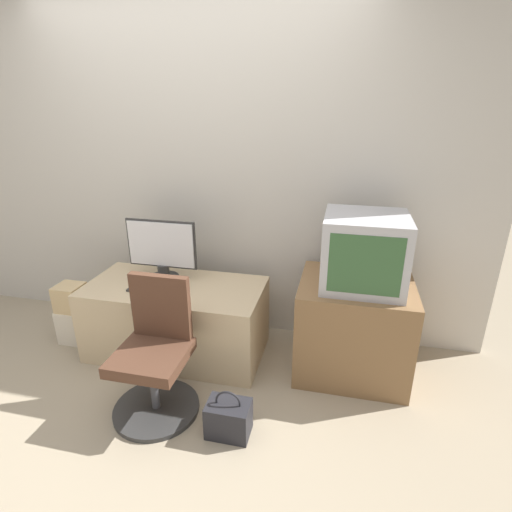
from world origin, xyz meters
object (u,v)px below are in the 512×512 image
object	(u,v)px
mouse	(183,291)
cardboard_box_lower	(75,324)
main_monitor	(162,250)
office_chair	(155,359)
crt_tv	(364,251)
keyboard	(152,290)
handbag	(229,418)

from	to	relation	value
mouse	cardboard_box_lower	world-z (taller)	mouse
main_monitor	cardboard_box_lower	bearing A→B (deg)	-168.68
main_monitor	cardboard_box_lower	distance (m)	0.98
office_chair	crt_tv	bearing A→B (deg)	28.17
keyboard	office_chair	distance (m)	0.57
cardboard_box_lower	mouse	bearing A→B (deg)	-3.22
keyboard	mouse	world-z (taller)	mouse
office_chair	main_monitor	bearing A→B (deg)	109.38
cardboard_box_lower	handbag	bearing A→B (deg)	-24.32
main_monitor	mouse	bearing A→B (deg)	-40.79
mouse	handbag	size ratio (longest dim) A/B	0.20
mouse	office_chair	xyz separation A→B (m)	(0.01, -0.48, -0.22)
crt_tv	cardboard_box_lower	bearing A→B (deg)	-177.54
main_monitor	crt_tv	xyz separation A→B (m)	(1.42, -0.05, 0.13)
crt_tv	mouse	bearing A→B (deg)	-172.95
main_monitor	office_chair	bearing A→B (deg)	-70.62
keyboard	handbag	size ratio (longest dim) A/B	1.17
mouse	handbag	xyz separation A→B (m)	(0.50, -0.61, -0.46)
mouse	cardboard_box_lower	distance (m)	1.05
mouse	cardboard_box_lower	size ratio (longest dim) A/B	0.22
cardboard_box_lower	handbag	distance (m)	1.60
keyboard	handbag	distance (m)	1.04
mouse	main_monitor	bearing A→B (deg)	139.21
cardboard_box_lower	handbag	size ratio (longest dim) A/B	0.93
main_monitor	cardboard_box_lower	size ratio (longest dim) A/B	1.92
office_chair	handbag	bearing A→B (deg)	-13.96
main_monitor	mouse	size ratio (longest dim) A/B	8.84
mouse	cardboard_box_lower	xyz separation A→B (m)	(-0.96, 0.05, -0.43)
office_chair	cardboard_box_lower	xyz separation A→B (m)	(-0.97, 0.54, -0.21)
keyboard	cardboard_box_lower	size ratio (longest dim) A/B	1.26
crt_tv	cardboard_box_lower	xyz separation A→B (m)	(-2.15, -0.09, -0.77)
main_monitor	office_chair	xyz separation A→B (m)	(0.24, -0.68, -0.43)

